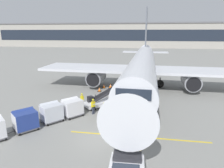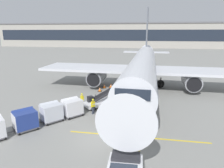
{
  "view_description": "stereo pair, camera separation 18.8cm",
  "coord_description": "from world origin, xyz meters",
  "px_view_note": "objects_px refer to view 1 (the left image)",
  "views": [
    {
      "loc": [
        3.44,
        -14.71,
        8.72
      ],
      "look_at": [
        -0.14,
        7.58,
        2.83
      ],
      "focal_mm": 32.06,
      "sensor_mm": 36.0,
      "label": 1
    },
    {
      "loc": [
        3.62,
        -14.68,
        8.72
      ],
      "look_at": [
        -0.14,
        7.58,
        2.83
      ],
      "focal_mm": 32.06,
      "sensor_mm": 36.0,
      "label": 2
    }
  ],
  "objects_px": {
    "safety_cone_engine_keepout": "(104,86)",
    "safety_cone_wingtip": "(111,86)",
    "baggage_cart_second": "(51,112)",
    "ground_crew_marshaller": "(104,109)",
    "ground_crew_by_loader": "(93,105)",
    "ground_crew_by_carts": "(82,99)",
    "belt_loader": "(101,100)",
    "baggage_cart_lead": "(72,107)",
    "parked_airplane": "(142,66)",
    "baggage_cart_third": "(25,120)",
    "safety_cone_nose_mark": "(99,89)"
  },
  "relations": [
    {
      "from": "safety_cone_engine_keepout",
      "to": "safety_cone_wingtip",
      "type": "relative_size",
      "value": 0.83
    },
    {
      "from": "baggage_cart_second",
      "to": "safety_cone_wingtip",
      "type": "relative_size",
      "value": 3.38
    },
    {
      "from": "baggage_cart_second",
      "to": "safety_cone_wingtip",
      "type": "bearing_deg",
      "value": 73.67
    },
    {
      "from": "ground_crew_marshaller",
      "to": "safety_cone_wingtip",
      "type": "bearing_deg",
      "value": 96.32
    },
    {
      "from": "ground_crew_by_loader",
      "to": "safety_cone_engine_keepout",
      "type": "height_order",
      "value": "ground_crew_by_loader"
    },
    {
      "from": "ground_crew_by_loader",
      "to": "safety_cone_wingtip",
      "type": "xyz_separation_m",
      "value": [
        0.14,
        10.54,
        -0.62
      ]
    },
    {
      "from": "ground_crew_by_carts",
      "to": "belt_loader",
      "type": "bearing_deg",
      "value": 15.47
    },
    {
      "from": "baggage_cart_lead",
      "to": "safety_cone_wingtip",
      "type": "relative_size",
      "value": 3.38
    },
    {
      "from": "baggage_cart_lead",
      "to": "ground_crew_by_loader",
      "type": "bearing_deg",
      "value": 21.87
    },
    {
      "from": "ground_crew_marshaller",
      "to": "ground_crew_by_carts",
      "type": "bearing_deg",
      "value": 140.74
    },
    {
      "from": "ground_crew_marshaller",
      "to": "safety_cone_wingtip",
      "type": "height_order",
      "value": "ground_crew_marshaller"
    },
    {
      "from": "parked_airplane",
      "to": "ground_crew_by_carts",
      "type": "height_order",
      "value": "parked_airplane"
    },
    {
      "from": "parked_airplane",
      "to": "ground_crew_by_carts",
      "type": "relative_size",
      "value": 24.19
    },
    {
      "from": "baggage_cart_second",
      "to": "ground_crew_by_carts",
      "type": "xyz_separation_m",
      "value": [
        1.86,
        4.21,
        -0.0
      ]
    },
    {
      "from": "ground_crew_by_carts",
      "to": "safety_cone_engine_keepout",
      "type": "bearing_deg",
      "value": 84.53
    },
    {
      "from": "baggage_cart_second",
      "to": "ground_crew_marshaller",
      "type": "relative_size",
      "value": 1.48
    },
    {
      "from": "ground_crew_by_carts",
      "to": "safety_cone_wingtip",
      "type": "bearing_deg",
      "value": 77.52
    },
    {
      "from": "belt_loader",
      "to": "ground_crew_by_carts",
      "type": "xyz_separation_m",
      "value": [
        -2.13,
        -0.59,
        0.19
      ]
    },
    {
      "from": "ground_crew_by_carts",
      "to": "safety_cone_engine_keepout",
      "type": "xyz_separation_m",
      "value": [
        0.84,
        8.76,
        -0.69
      ]
    },
    {
      "from": "baggage_cart_third",
      "to": "ground_crew_by_loader",
      "type": "height_order",
      "value": "baggage_cart_third"
    },
    {
      "from": "parked_airplane",
      "to": "belt_loader",
      "type": "relative_size",
      "value": 8.75
    },
    {
      "from": "belt_loader",
      "to": "ground_crew_marshaller",
      "type": "height_order",
      "value": "belt_loader"
    },
    {
      "from": "baggage_cart_lead",
      "to": "ground_crew_by_loader",
      "type": "xyz_separation_m",
      "value": [
        2.09,
        0.84,
        -0.0
      ]
    },
    {
      "from": "safety_cone_engine_keepout",
      "to": "safety_cone_nose_mark",
      "type": "bearing_deg",
      "value": -97.54
    },
    {
      "from": "baggage_cart_lead",
      "to": "safety_cone_wingtip",
      "type": "bearing_deg",
      "value": 78.89
    },
    {
      "from": "ground_crew_by_loader",
      "to": "safety_cone_nose_mark",
      "type": "relative_size",
      "value": 2.69
    },
    {
      "from": "baggage_cart_third",
      "to": "safety_cone_nose_mark",
      "type": "xyz_separation_m",
      "value": [
        3.96,
        13.07,
        -0.69
      ]
    },
    {
      "from": "baggage_cart_second",
      "to": "ground_crew_by_loader",
      "type": "height_order",
      "value": "baggage_cart_second"
    },
    {
      "from": "belt_loader",
      "to": "ground_crew_marshaller",
      "type": "bearing_deg",
      "value": -71.47
    },
    {
      "from": "baggage_cart_second",
      "to": "baggage_cart_third",
      "type": "bearing_deg",
      "value": -125.82
    },
    {
      "from": "baggage_cart_third",
      "to": "ground_crew_by_loader",
      "type": "relative_size",
      "value": 1.48
    },
    {
      "from": "belt_loader",
      "to": "safety_cone_engine_keepout",
      "type": "distance_m",
      "value": 8.29
    },
    {
      "from": "ground_crew_by_carts",
      "to": "baggage_cart_third",
      "type": "bearing_deg",
      "value": -118.17
    },
    {
      "from": "baggage_cart_second",
      "to": "safety_cone_wingtip",
      "type": "xyz_separation_m",
      "value": [
        3.81,
        12.99,
        -0.63
      ]
    },
    {
      "from": "ground_crew_marshaller",
      "to": "safety_cone_wingtip",
      "type": "distance_m",
      "value": 11.49
    },
    {
      "from": "belt_loader",
      "to": "baggage_cart_third",
      "type": "xyz_separation_m",
      "value": [
        -5.51,
        -6.9,
        0.2
      ]
    },
    {
      "from": "baggage_cart_third",
      "to": "ground_crew_marshaller",
      "type": "bearing_deg",
      "value": 29.27
    },
    {
      "from": "baggage_cart_lead",
      "to": "safety_cone_nose_mark",
      "type": "xyz_separation_m",
      "value": [
        0.86,
        9.35,
        -0.69
      ]
    },
    {
      "from": "baggage_cart_third",
      "to": "safety_cone_engine_keepout",
      "type": "height_order",
      "value": "baggage_cart_third"
    },
    {
      "from": "baggage_cart_third",
      "to": "ground_crew_by_carts",
      "type": "height_order",
      "value": "baggage_cart_third"
    },
    {
      "from": "baggage_cart_lead",
      "to": "safety_cone_engine_keepout",
      "type": "height_order",
      "value": "baggage_cart_lead"
    },
    {
      "from": "baggage_cart_third",
      "to": "belt_loader",
      "type": "bearing_deg",
      "value": 51.39
    },
    {
      "from": "baggage_cart_third",
      "to": "parked_airplane",
      "type": "bearing_deg",
      "value": 57.37
    },
    {
      "from": "ground_crew_by_carts",
      "to": "safety_cone_nose_mark",
      "type": "height_order",
      "value": "ground_crew_by_carts"
    },
    {
      "from": "ground_crew_marshaller",
      "to": "safety_cone_nose_mark",
      "type": "height_order",
      "value": "ground_crew_marshaller"
    },
    {
      "from": "parked_airplane",
      "to": "ground_crew_by_loader",
      "type": "xyz_separation_m",
      "value": [
        -5.02,
        -11.38,
        -2.51
      ]
    },
    {
      "from": "parked_airplane",
      "to": "baggage_cart_second",
      "type": "xyz_separation_m",
      "value": [
        -8.69,
        -13.84,
        -2.51
      ]
    },
    {
      "from": "safety_cone_nose_mark",
      "to": "belt_loader",
      "type": "bearing_deg",
      "value": -75.84
    },
    {
      "from": "safety_cone_engine_keepout",
      "to": "safety_cone_wingtip",
      "type": "bearing_deg",
      "value": 1.28
    },
    {
      "from": "safety_cone_wingtip",
      "to": "safety_cone_engine_keepout",
      "type": "bearing_deg",
      "value": -178.72
    }
  ]
}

